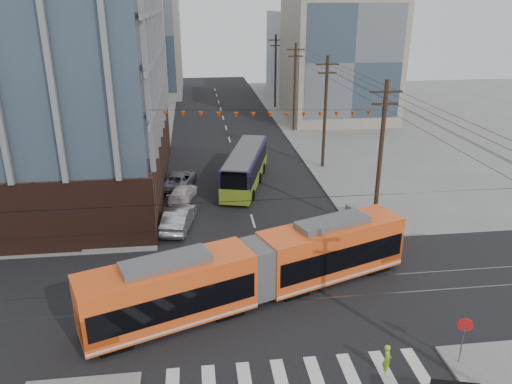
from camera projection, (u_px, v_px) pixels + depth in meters
ground at (286, 335)px, 25.26m from camera, size 160.00×160.00×0.00m
bg_bldg_nw_near at (96, 53)px, 68.15m from camera, size 18.00×16.00×18.00m
bg_bldg_ne_near at (339, 61)px, 68.65m from camera, size 14.00×14.00×16.00m
bg_bldg_nw_far at (133, 35)px, 86.65m from camera, size 16.00×18.00×20.00m
bg_bldg_ne_far at (318, 53)px, 87.75m from camera, size 16.00×16.00×14.00m
utility_pole_far at (275, 72)px, 76.08m from camera, size 0.30×0.30×11.00m
streetcar at (256, 270)px, 27.68m from camera, size 18.87×9.28×3.69m
city_bus at (245, 167)px, 45.24m from camera, size 5.46×11.84×3.28m
parked_car_silver at (179, 218)px, 36.67m from camera, size 2.69×5.26×1.65m
parked_car_white at (183, 193)px, 42.05m from camera, size 2.86×4.68×1.27m
parked_car_grey at (179, 180)px, 44.79m from camera, size 3.50×5.69×1.47m
pedestrian at (387, 359)px, 22.41m from camera, size 0.48×0.62×1.52m
stop_sign at (462, 343)px, 22.79m from camera, size 0.94×0.94×2.39m
jersey_barrier at (362, 217)px, 38.04m from camera, size 1.98×3.87×0.76m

